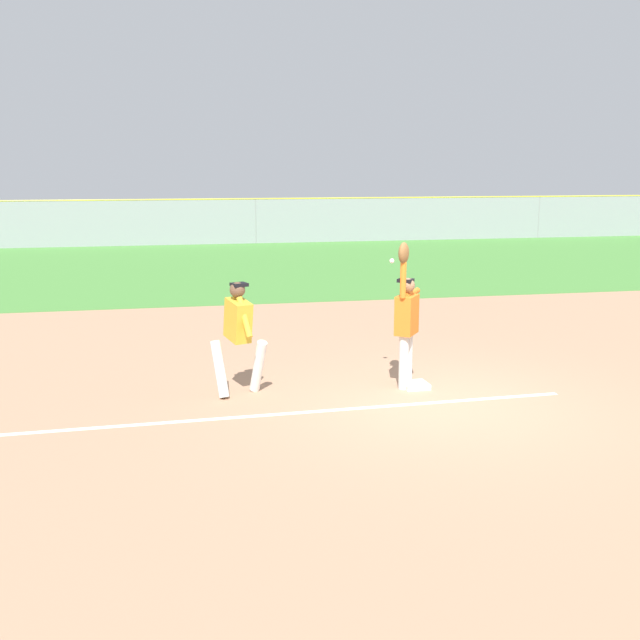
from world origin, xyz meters
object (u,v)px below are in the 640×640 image
at_px(parked_car_red, 44,226).
at_px(parked_car_silver, 174,224).
at_px(runner, 238,330).
at_px(parked_car_blue, 507,219).
at_px(fielder, 406,317).
at_px(first_base, 415,385).
at_px(parked_car_tan, 283,222).
at_px(parked_car_black, 403,220).
at_px(baseball, 392,261).

height_order(parked_car_red, parked_car_silver, same).
xyz_separation_m(runner, parked_car_blue, (16.40, 25.81, -0.32)).
xyz_separation_m(fielder, runner, (-2.56, 0.11, -0.12)).
distance_m(first_base, parked_car_tan, 26.17).
bearing_deg(parked_car_blue, parked_car_red, -179.66).
height_order(first_base, parked_car_black, parked_car_black).
height_order(baseball, parked_car_black, baseball).
relative_size(parked_car_tan, parked_car_black, 1.01).
distance_m(first_base, fielder, 1.09).
distance_m(first_base, parked_car_blue, 29.37).
bearing_deg(fielder, parked_car_silver, -47.20).
height_order(first_base, baseball, baseball).
relative_size(first_base, runner, 0.22).
distance_m(first_base, parked_car_red, 27.70).
xyz_separation_m(baseball, parked_car_red, (-9.15, 25.65, -1.27)).
bearing_deg(parked_car_black, fielder, -108.62).
xyz_separation_m(baseball, parked_car_black, (8.40, 25.88, -1.27)).
bearing_deg(baseball, parked_car_red, 109.62).
xyz_separation_m(baseball, parked_car_silver, (-3.16, 25.61, -1.27)).
height_order(fielder, parked_car_blue, fielder).
distance_m(first_base, baseball, 1.97).
distance_m(parked_car_red, parked_car_silver, 5.98).
relative_size(first_base, baseball, 5.14).
xyz_separation_m(fielder, parked_car_blue, (13.84, 25.92, -0.45)).
distance_m(parked_car_red, parked_car_black, 17.54).
height_order(baseball, parked_car_silver, baseball).
xyz_separation_m(parked_car_silver, parked_car_tan, (5.32, 0.11, 0.00)).
relative_size(fielder, runner, 1.33).
xyz_separation_m(fielder, parked_car_tan, (2.01, 26.05, -0.45)).
distance_m(baseball, parked_car_blue, 29.19).
bearing_deg(runner, parked_car_silver, 71.44).
height_order(fielder, parked_car_black, fielder).
height_order(runner, parked_car_tan, runner).
xyz_separation_m(runner, baseball, (2.41, 0.22, 0.95)).
distance_m(baseball, parked_car_red, 27.26).
bearing_deg(parked_car_black, first_base, -108.28).
height_order(parked_car_red, parked_car_blue, same).
xyz_separation_m(first_base, baseball, (-0.30, 0.38, 1.90)).
xyz_separation_m(first_base, parked_car_silver, (-3.46, 25.99, 0.63)).
xyz_separation_m(first_base, parked_car_black, (8.10, 26.26, 0.63)).
xyz_separation_m(baseball, parked_car_blue, (13.99, 25.59, -1.27)).
relative_size(runner, parked_car_black, 0.39).
height_order(first_base, parked_car_silver, parked_car_silver).
height_order(runner, parked_car_black, runner).
bearing_deg(parked_car_black, parked_car_silver, -179.77).
height_order(runner, baseball, baseball).
height_order(fielder, parked_car_silver, fielder).
distance_m(baseball, parked_car_black, 27.24).
bearing_deg(parked_car_red, runner, -79.90).
distance_m(runner, parked_car_black, 28.25).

